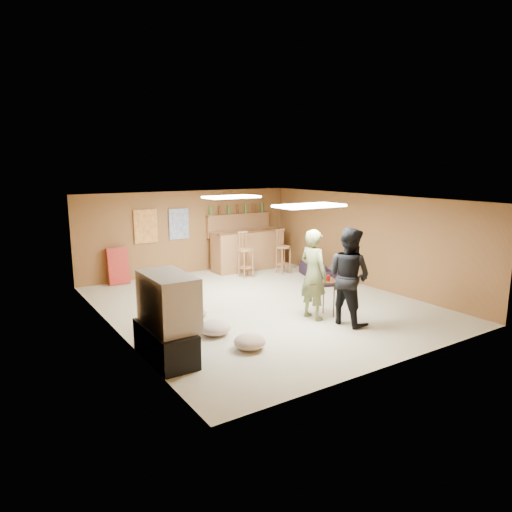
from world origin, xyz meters
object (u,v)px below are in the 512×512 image
sofa (321,270)px  tray_table (321,299)px  person_olive (313,274)px  bar_counter (247,250)px  person_black (349,276)px  tv_body (168,300)px

sofa → tray_table: size_ratio=2.23×
person_olive → sofa: 3.19m
bar_counter → person_black: (-0.81, -4.77, 0.34)m
tray_table → sofa: bearing=48.6°
person_olive → sofa: bearing=-50.1°
tv_body → sofa: 5.77m
person_black → sofa: person_black is taller
tv_body → bar_counter: tv_body is taller
tv_body → person_olive: 2.99m
tv_body → bar_counter: size_ratio=0.55×
bar_counter → person_olive: bearing=-105.5°
tv_body → sofa: tv_body is taller
tv_body → person_black: size_ratio=0.62×
bar_counter → person_olive: (-1.17, -4.21, 0.30)m
tv_body → tray_table: size_ratio=1.52×
bar_counter → person_olive: person_olive is taller
person_black → tray_table: 0.77m
bar_counter → person_olive: 4.38m
sofa → bar_counter: bearing=45.8°
person_olive → tray_table: (0.17, -0.03, -0.49)m
tv_body → sofa: size_ratio=0.68×
bar_counter → sofa: (1.01, -1.96, -0.31)m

